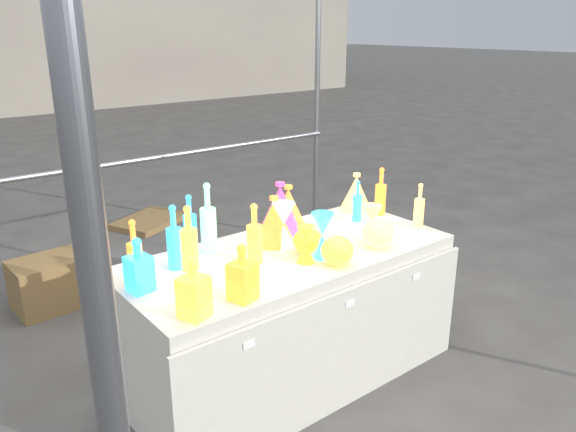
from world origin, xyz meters
TOP-DOWN VIEW (x-y plane):
  - ground at (0.00, 0.00)m, footprint 80.00×80.00m
  - display_table at (0.00, -0.01)m, footprint 1.84×0.83m
  - cardboard_box_closed at (-0.81, 1.66)m, footprint 0.51×0.39m
  - cardboard_box_flat at (0.48, 2.85)m, footprint 0.82×0.72m
  - bottle_0 at (-0.52, 0.13)m, footprint 0.09×0.09m
  - bottle_1 at (-0.39, 0.35)m, footprint 0.09×0.09m
  - bottle_2 at (-0.80, 0.12)m, footprint 0.09×0.09m
  - bottle_5 at (-0.33, 0.25)m, footprint 0.10×0.10m
  - bottle_6 at (-0.22, -0.01)m, footprint 0.09×0.09m
  - bottle_7 at (-0.57, 0.18)m, footprint 0.09×0.09m
  - decanter_0 at (-0.74, -0.31)m, footprint 0.14×0.14m
  - decanter_1 at (-0.49, -0.31)m, footprint 0.13×0.13m
  - decanter_2 at (-0.81, 0.05)m, footprint 0.12×0.12m
  - hourglass_0 at (-0.01, -0.16)m, footprint 0.11×0.11m
  - hourglass_1 at (0.14, -0.10)m, footprint 0.13×0.13m
  - hourglass_2 at (0.45, -0.18)m, footprint 0.13×0.13m
  - hourglass_3 at (0.03, 0.07)m, footprint 0.13×0.13m
  - hourglass_5 at (0.09, -0.16)m, footprint 0.16×0.16m
  - globe_0 at (0.09, -0.29)m, footprint 0.21×0.21m
  - globe_1 at (0.42, -0.25)m, footprint 0.22×0.22m
  - globe_2 at (0.06, -0.09)m, footprint 0.18×0.18m
  - lampshade_0 at (0.02, 0.14)m, footprint 0.28×0.28m
  - lampshade_1 at (0.22, 0.28)m, footprint 0.24×0.24m
  - lampshade_2 at (0.16, 0.27)m, footprint 0.28×0.28m
  - lampshade_3 at (0.78, 0.28)m, footprint 0.27×0.27m
  - bottle_8 at (0.64, 0.13)m, footprint 0.07×0.07m
  - bottle_9 at (0.84, 0.12)m, footprint 0.07×0.07m
  - bottle_10 at (0.86, 0.14)m, footprint 0.07×0.07m
  - bottle_11 at (0.86, -0.17)m, footprint 0.07×0.07m

SIDE VIEW (x-z plane):
  - ground at x=0.00m, z-range 0.00..0.00m
  - cardboard_box_flat at x=0.48m, z-range 0.00..0.06m
  - cardboard_box_closed at x=-0.81m, z-range 0.00..0.36m
  - display_table at x=0.00m, z-range 0.00..0.75m
  - globe_2 at x=0.06m, z-range 0.75..0.88m
  - globe_0 at x=0.09m, z-range 0.75..0.88m
  - globe_1 at x=0.42m, z-range 0.75..0.89m
  - hourglass_0 at x=-0.01m, z-range 0.75..0.94m
  - hourglass_1 at x=0.14m, z-range 0.75..0.96m
  - hourglass_2 at x=0.45m, z-range 0.75..0.96m
  - hourglass_5 at x=0.09m, z-range 0.75..0.99m
  - lampshade_3 at x=0.78m, z-range 0.75..1.00m
  - hourglass_3 at x=0.03m, z-range 0.75..1.00m
  - bottle_8 at x=0.64m, z-range 0.75..1.01m
  - decanter_2 at x=-0.81m, z-range 0.75..1.01m
  - decanter_1 at x=-0.49m, z-range 0.75..1.01m
  - bottle_10 at x=0.86m, z-range 0.75..1.01m
  - lampshade_1 at x=0.22m, z-range 0.75..1.01m
  - decanter_0 at x=-0.74m, z-range 0.75..1.02m
  - bottle_11 at x=0.86m, z-range 0.75..1.02m
  - lampshade_0 at x=0.02m, z-range 0.75..1.02m
  - lampshade_2 at x=0.16m, z-range 0.75..1.05m
  - bottle_9 at x=0.84m, z-range 0.75..1.06m
  - bottle_1 at x=-0.39m, z-range 0.75..1.06m
  - bottle_6 at x=-0.22m, z-range 0.75..1.06m
  - bottle_2 at x=-0.80m, z-range 0.75..1.07m
  - bottle_0 at x=-0.52m, z-range 0.75..1.08m
  - bottle_7 at x=-0.57m, z-range 0.75..1.08m
  - bottle_5 at x=-0.33m, z-range 0.75..1.13m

